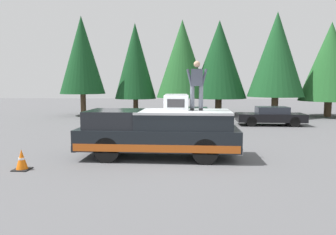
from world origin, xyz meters
TOP-DOWN VIEW (x-y plane):
  - ground_plane at (0.00, 0.00)m, footprint 90.00×90.00m
  - pickup_truck at (0.46, 0.71)m, footprint 2.01×5.54m
  - compressor_unit at (0.58, 0.09)m, footprint 0.65×0.84m
  - person_on_truck_bed at (0.56, -0.61)m, footprint 0.29×0.72m
  - parked_car_black at (9.59, -5.33)m, footprint 1.64×4.10m
  - parked_car_grey at (8.69, -0.36)m, footprint 1.64×4.10m
  - traffic_cone at (-1.49, 4.61)m, footprint 0.47×0.47m
  - conifer_far_left at (15.31, -11.13)m, footprint 4.54×4.54m
  - conifer_left at (14.74, -6.88)m, footprint 4.29×4.29m
  - conifer_center_left at (15.92, -2.63)m, footprint 4.51×4.51m
  - conifer_center_right at (15.86, 0.38)m, footprint 4.24×4.24m
  - conifer_right at (16.31, 4.36)m, footprint 3.49×3.49m
  - conifer_far_right at (14.88, 8.45)m, footprint 3.62×3.62m

SIDE VIEW (x-z plane):
  - ground_plane at x=0.00m, z-range 0.00..0.00m
  - traffic_cone at x=-1.49m, z-range -0.02..0.60m
  - parked_car_black at x=9.59m, z-range 0.00..1.16m
  - parked_car_grey at x=8.69m, z-range 0.00..1.16m
  - pickup_truck at x=0.46m, z-range 0.05..1.70m
  - compressor_unit at x=0.58m, z-range 1.65..2.21m
  - person_on_truck_bed at x=0.56m, z-range 1.71..3.40m
  - conifer_far_left at x=15.31m, z-range 0.61..7.93m
  - conifer_right at x=16.31m, z-range 0.65..8.30m
  - conifer_center_left at x=15.92m, z-range 0.69..8.38m
  - conifer_center_right at x=15.86m, z-range 0.71..8.48m
  - conifer_left at x=14.74m, z-range 0.78..8.82m
  - conifer_far_right at x=14.88m, z-range 0.87..8.87m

